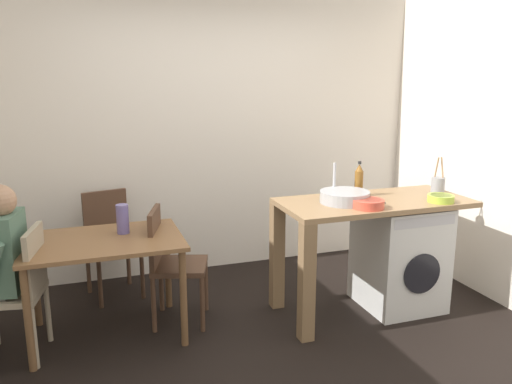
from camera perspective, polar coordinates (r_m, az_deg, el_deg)
ground_plane at (r=3.77m, az=1.35°, el=-17.07°), size 5.46×5.46×0.00m
wall_back at (r=4.97m, az=-5.61°, el=6.69°), size 4.60×0.10×2.70m
dining_table at (r=3.87m, az=-16.41°, el=-6.37°), size 1.10×0.76×0.74m
chair_person_seat at (r=3.83m, az=-24.49°, el=-9.39°), size 0.47×0.47×0.90m
chair_opposite at (r=4.02m, az=-9.47°, el=-7.30°), size 0.50×0.50×0.90m
chair_spare_by_wall at (r=4.65m, az=-15.77°, el=-4.83°), size 0.48×0.48×0.90m
kitchen_counter at (r=4.09m, az=10.28°, el=-3.26°), size 1.50×0.68×0.92m
washing_machine at (r=4.43m, az=15.52°, el=-6.76°), size 0.60×0.61×0.86m
sink_basin at (r=4.01m, az=9.75°, el=-0.54°), size 0.38×0.38×0.09m
tap at (r=4.15m, az=8.61°, el=1.29°), size 0.02×0.02×0.28m
bottle_tall_green at (r=4.24m, az=11.27°, el=1.27°), size 0.07×0.07×0.28m
mixing_bowl at (r=3.89m, az=12.25°, el=-1.21°), size 0.24×0.24×0.07m
utensil_crock at (r=4.53m, az=19.42°, el=0.78°), size 0.11×0.11×0.30m
colander at (r=4.23m, az=19.70°, el=-0.63°), size 0.20×0.20×0.06m
vase at (r=3.91m, az=-14.48°, el=-2.89°), size 0.09×0.09×0.22m
scissors at (r=4.04m, az=13.05°, el=-1.18°), size 0.15×0.06×0.01m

